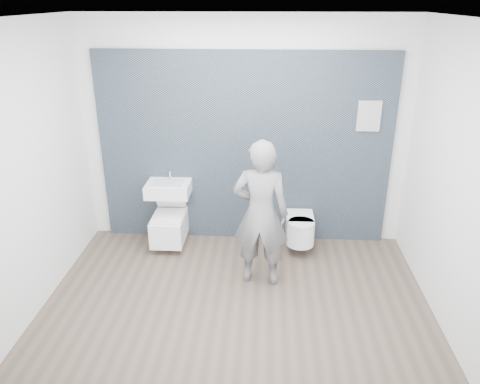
# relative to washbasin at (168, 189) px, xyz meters

# --- Properties ---
(ground) EXTENTS (4.00, 4.00, 0.00)m
(ground) POSITION_rel_washbasin_xyz_m (0.93, -1.24, -0.76)
(ground) COLOR brown
(ground) RESTS_ON ground
(room_shell) EXTENTS (4.00, 4.00, 4.00)m
(room_shell) POSITION_rel_washbasin_xyz_m (0.93, -1.24, 0.98)
(room_shell) COLOR silver
(room_shell) RESTS_ON ground
(tile_wall) EXTENTS (3.60, 0.06, 2.40)m
(tile_wall) POSITION_rel_washbasin_xyz_m (0.93, 0.23, -0.76)
(tile_wall) COLOR black
(tile_wall) RESTS_ON ground
(washbasin) EXTENTS (0.54, 0.40, 0.40)m
(washbasin) POSITION_rel_washbasin_xyz_m (0.00, 0.00, 0.00)
(washbasin) COLOR white
(washbasin) RESTS_ON ground
(toilet_square) EXTENTS (0.40, 0.57, 0.72)m
(toilet_square) POSITION_rel_washbasin_xyz_m (0.00, -0.08, -0.48)
(toilet_square) COLOR white
(toilet_square) RESTS_ON ground
(toilet_rounded) EXTENTS (0.34, 0.58, 0.31)m
(toilet_rounded) POSITION_rel_washbasin_xyz_m (1.65, -0.09, -0.46)
(toilet_rounded) COLOR white
(toilet_rounded) RESTS_ON ground
(info_placard) EXTENTS (0.27, 0.03, 0.36)m
(info_placard) POSITION_rel_washbasin_xyz_m (2.40, 0.19, -0.76)
(info_placard) COLOR white
(info_placard) RESTS_ON ground
(visitor) EXTENTS (0.64, 0.45, 1.65)m
(visitor) POSITION_rel_washbasin_xyz_m (1.16, -0.81, 0.07)
(visitor) COLOR slate
(visitor) RESTS_ON ground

